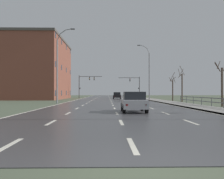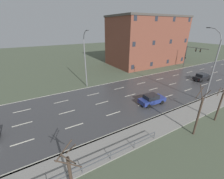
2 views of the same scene
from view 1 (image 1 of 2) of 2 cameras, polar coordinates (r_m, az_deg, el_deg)
The scene contains 15 objects.
ground_plane at distance 53.03m, azimuth -0.43°, elevation -2.38°, with size 160.00×160.00×0.12m.
road_asphalt_strip at distance 65.02m, azimuth -0.57°, elevation -2.00°, with size 14.00×120.00×0.03m.
sidewalk_right at distance 65.66m, azimuth 6.81°, elevation -1.94°, with size 3.00×120.00×0.12m.
guardrail at distance 24.57m, azimuth 24.31°, elevation -2.51°, with size 0.07×26.23×1.00m.
street_lamp_midground at distance 49.12m, azimuth 8.40°, elevation 3.77°, with size 2.45×0.24×10.85m.
street_lamp_left_bank at distance 35.27m, azimuth -12.23°, elevation 5.18°, with size 2.51×0.24×10.44m.
traffic_signal_right at distance 65.69m, azimuth 5.36°, elevation 1.31°, with size 5.67×0.36×5.64m.
traffic_signal_left at distance 64.68m, azimuth -6.19°, elevation 1.65°, with size 6.07×0.36×5.90m.
car_far_left at distance 19.15m, azimuth 5.02°, elevation -2.81°, with size 1.89×4.13×1.57m.
car_near_left at distance 57.49m, azimuth 1.17°, elevation -1.38°, with size 1.97×4.17×1.57m.
car_mid_centre at distance 40.72m, azimuth 5.48°, elevation -1.67°, with size 2.02×4.19×1.57m.
brick_building at distance 60.00m, azimuth -16.99°, elevation 4.45°, with size 12.98×22.06×13.67m.
bare_tree_near at distance 29.00m, azimuth 23.96°, elevation 1.27°, with size 1.35×1.31×4.97m.
bare_tree_mid at distance 41.46m, azimuth 15.78°, elevation 0.81°, with size 0.90×1.11×5.82m.
bare_tree_far at distance 46.01m, azimuth 13.78°, elevation 0.21°, with size 1.29×1.36×5.21m.
Camera 1 is at (-0.72, -5.00, 1.52)m, focal length 39.76 mm.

